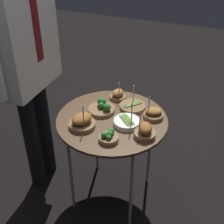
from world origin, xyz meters
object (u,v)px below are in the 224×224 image
bowl_broccoli_front_center (102,108)px  bowl_asparagus_back_right (133,106)px  bowl_roast_mid_left (82,122)px  bowl_roast_front_left (145,131)px  waiter_figure (24,52)px  serving_cart (112,125)px  bowl_asparagus_far_rim (127,122)px  bowl_broccoli_near_rim (108,137)px  bowl_roast_center (118,95)px  bowl_roast_front_right (153,114)px

bowl_broccoli_front_center → bowl_asparagus_back_right: bearing=-57.1°
bowl_broccoli_front_center → bowl_roast_mid_left: bowl_roast_mid_left is taller
bowl_roast_front_left → waiter_figure: size_ratio=0.10×
serving_cart → bowl_broccoli_front_center: (0.05, 0.09, 0.07)m
bowl_asparagus_far_rim → bowl_broccoli_near_rim: 0.19m
serving_cart → bowl_roast_center: bowl_roast_center is taller
bowl_broccoli_front_center → bowl_asparagus_far_rim: (-0.08, -0.19, -0.01)m
serving_cart → bowl_broccoli_near_rim: size_ratio=6.11×
bowl_broccoli_front_center → bowl_asparagus_back_right: size_ratio=1.01×
serving_cart → bowl_roast_front_left: bowl_roast_front_left is taller
bowl_asparagus_back_right → bowl_roast_center: bearing=60.0°
bowl_roast_mid_left → waiter_figure: size_ratio=0.11×
serving_cart → waiter_figure: waiter_figure is taller
bowl_asparagus_far_rim → bowl_roast_mid_left: (-0.12, 0.24, 0.02)m
bowl_asparagus_back_right → bowl_roast_front_left: 0.31m
bowl_broccoli_front_center → bowl_roast_front_right: bowl_roast_front_right is taller
bowl_roast_center → waiter_figure: size_ratio=0.09×
bowl_roast_front_left → bowl_roast_center: bowl_roast_front_left is taller
bowl_roast_mid_left → bowl_roast_front_right: bearing=-56.0°
bowl_roast_center → bowl_roast_front_left: bearing=-139.2°
serving_cart → bowl_asparagus_far_rim: bowl_asparagus_far_rim is taller
bowl_asparagus_back_right → serving_cart: bearing=153.9°
serving_cart → bowl_roast_center: size_ratio=4.92×
waiter_figure → bowl_asparagus_far_rim: bearing=-89.7°
bowl_roast_mid_left → waiter_figure: waiter_figure is taller
bowl_asparagus_back_right → bowl_broccoli_near_rim: bearing=176.7°
bowl_broccoli_front_center → bowl_roast_front_right: size_ratio=1.22×
serving_cart → bowl_broccoli_near_rim: 0.23m
bowl_roast_front_right → bowl_roast_front_left: size_ratio=0.89×
serving_cart → bowl_asparagus_back_right: size_ratio=4.09×
bowl_asparagus_far_rim → bowl_asparagus_back_right: bowl_asparagus_far_rim is taller
bowl_roast_front_right → bowl_roast_center: 0.31m
bowl_roast_front_right → bowl_asparagus_far_rim: bearing=135.9°
bowl_asparagus_far_rim → bowl_roast_front_right: bearing=-44.1°
bowl_asparagus_far_rim → bowl_roast_center: size_ratio=1.26×
bowl_roast_mid_left → bowl_broccoli_near_rim: bearing=-108.2°
bowl_broccoli_front_center → bowl_roast_center: 0.19m
bowl_roast_front_left → bowl_roast_center: (0.34, 0.29, -0.01)m
bowl_asparagus_back_right → bowl_roast_mid_left: 0.38m
bowl_broccoli_front_center → bowl_broccoli_near_rim: size_ratio=1.51×
bowl_broccoli_near_rim → bowl_roast_center: size_ratio=0.80×
waiter_figure → bowl_asparagus_back_right: bearing=-73.3°
bowl_broccoli_front_center → bowl_asparagus_far_rim: bowl_asparagus_far_rim is taller
bowl_broccoli_front_center → bowl_roast_center: bowl_roast_center is taller
waiter_figure → bowl_broccoli_front_center: bearing=-80.1°
bowl_roast_mid_left → bowl_asparagus_far_rim: bearing=-64.2°
bowl_broccoli_front_center → bowl_roast_mid_left: 0.20m
bowl_broccoli_near_rim → bowl_roast_front_left: bearing=-59.0°
bowl_asparagus_far_rim → bowl_roast_center: bearing=30.6°
bowl_roast_front_right → bowl_roast_front_left: bearing=-178.4°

